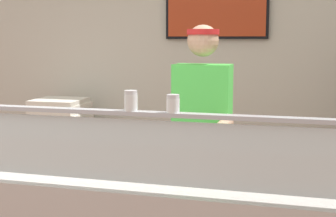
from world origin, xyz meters
TOP-DOWN VIEW (x-y plane):
  - shop_rear_unit at (0.99, 2.71)m, footprint 6.39×0.13m
  - sneeze_guard at (1.00, 0.06)m, footprint 1.82×0.06m
  - pizza_tray at (0.97, 0.45)m, footprint 0.45×0.45m
  - pizza_server at (1.00, 0.43)m, footprint 0.15×0.29m
  - parmesan_shaker at (0.87, 0.06)m, footprint 0.06×0.06m
  - pepper_flake_shaker at (1.07, 0.06)m, footprint 0.06×0.06m
  - worker_figure at (0.99, 1.13)m, footprint 0.41×0.50m
  - prep_shelf at (-0.65, 2.22)m, footprint 0.70×0.55m
  - pizza_box_stack at (-0.65, 2.22)m, footprint 0.51×0.48m

SIDE VIEW (x-z plane):
  - prep_shelf at x=-0.65m, z-range 0.00..0.82m
  - pizza_box_stack at x=-0.65m, z-range 0.82..1.09m
  - pizza_tray at x=0.97m, z-range 0.95..0.98m
  - pizza_server at x=1.00m, z-range 0.99..0.99m
  - worker_figure at x=0.99m, z-range 0.13..1.89m
  - sneeze_guard at x=1.00m, z-range 1.01..1.39m
  - shop_rear_unit at x=0.99m, z-range 0.01..2.71m
  - pepper_flake_shaker at x=1.07m, z-range 1.33..1.41m
  - parmesan_shaker at x=0.87m, z-range 1.33..1.42m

